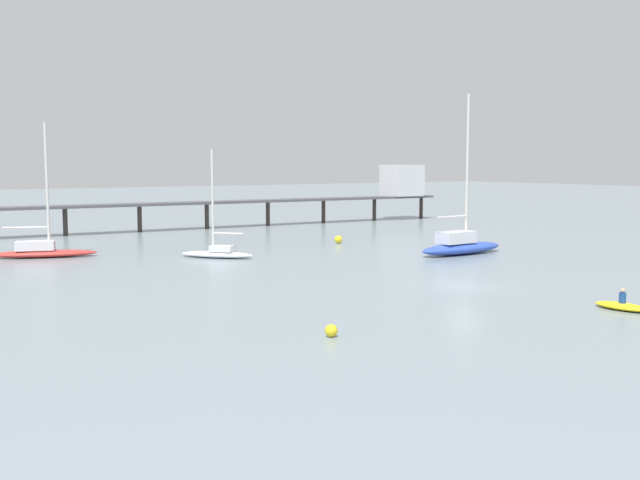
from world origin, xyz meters
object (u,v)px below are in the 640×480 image
sailboat_white (218,251)px  dinghy_yellow (622,306)px  mooring_buoy_outer (338,239)px  sailboat_blue (461,244)px  sailboat_red (42,249)px  mooring_buoy_far (331,331)px  pier (307,191)px

sailboat_white → dinghy_yellow: 32.46m
mooring_buoy_outer → sailboat_blue: bearing=-74.0°
sailboat_blue → mooring_buoy_outer: (-3.68, 12.82, -0.49)m
dinghy_yellow → sailboat_red: bearing=117.0°
mooring_buoy_far → sailboat_red: bearing=96.2°
sailboat_white → sailboat_red: (-11.90, 8.21, 0.12)m
sailboat_red → sailboat_blue: bearing=-30.3°
pier → sailboat_blue: sailboat_blue is taller
sailboat_white → sailboat_blue: 20.48m
pier → sailboat_blue: (-6.23, -33.96, -3.38)m
sailboat_white → dinghy_yellow: size_ratio=2.86×
mooring_buoy_outer → mooring_buoy_far: mooring_buoy_outer is taller
sailboat_red → pier: bearing=24.3°
sailboat_white → sailboat_blue: sailboat_blue is taller
sailboat_blue → sailboat_red: size_ratio=1.23×
mooring_buoy_far → sailboat_white: bearing=74.1°
pier → mooring_buoy_outer: bearing=-115.1°
pier → mooring_buoy_far: 61.81m
sailboat_white → sailboat_blue: (18.20, -9.38, 0.31)m
sailboat_white → sailboat_red: size_ratio=0.80×
pier → dinghy_yellow: pier is taller
mooring_buoy_outer → mooring_buoy_far: 38.57m
sailboat_red → mooring_buoy_outer: bearing=-10.2°
sailboat_white → mooring_buoy_far: 29.03m
sailboat_red → mooring_buoy_outer: size_ratio=14.65×
sailboat_white → mooring_buoy_far: size_ratio=15.53×
sailboat_red → mooring_buoy_far: size_ratio=19.35×
sailboat_white → sailboat_red: 14.45m
pier → sailboat_white: size_ratio=8.49×
sailboat_red → dinghy_yellow: size_ratio=3.56×
pier → sailboat_white: 34.85m
sailboat_blue → sailboat_red: (-30.09, 17.59, -0.19)m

